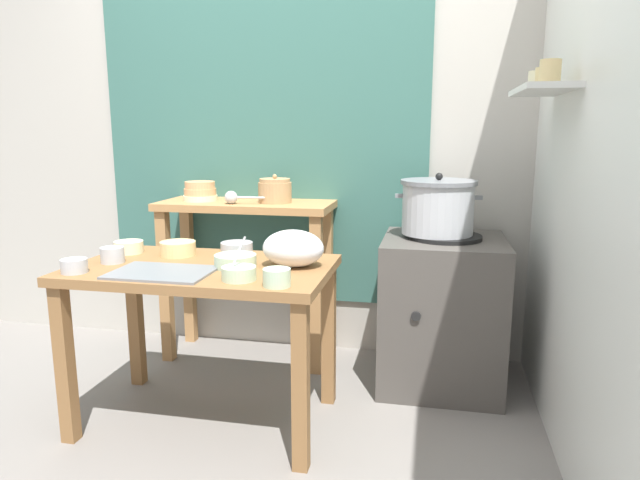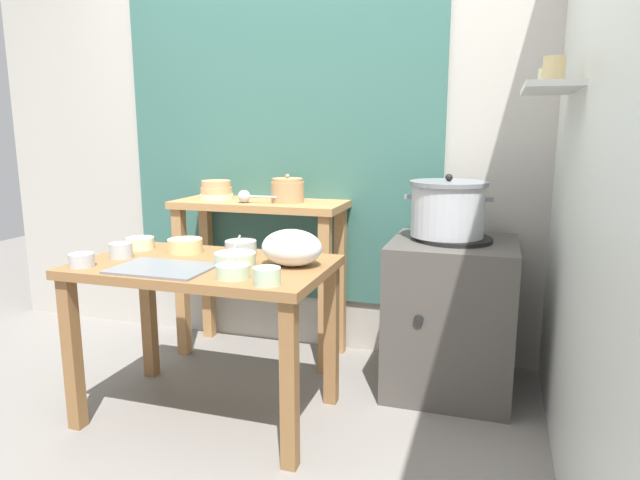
% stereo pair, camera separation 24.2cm
% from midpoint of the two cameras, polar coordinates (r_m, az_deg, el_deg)
% --- Properties ---
extents(ground_plane, '(9.00, 9.00, 0.00)m').
position_cam_midpoint_polar(ground_plane, '(2.61, -12.10, -18.72)').
color(ground_plane, gray).
extents(wall_back, '(4.40, 0.12, 2.60)m').
position_cam_midpoint_polar(wall_back, '(3.27, -3.81, 11.38)').
color(wall_back, '#B2ADA3').
rests_on(wall_back, ground).
extents(wall_right, '(0.30, 3.20, 2.60)m').
position_cam_midpoint_polar(wall_right, '(2.30, 23.25, 10.58)').
color(wall_right, silver).
rests_on(wall_right, ground).
extents(prep_table, '(1.10, 0.66, 0.72)m').
position_cam_midpoint_polar(prep_table, '(2.50, -14.57, -4.99)').
color(prep_table, olive).
rests_on(prep_table, ground).
extents(back_shelf_table, '(0.96, 0.40, 0.90)m').
position_cam_midpoint_polar(back_shelf_table, '(3.16, -9.67, -0.12)').
color(back_shelf_table, '#B27F4C').
rests_on(back_shelf_table, ground).
extents(stove_block, '(0.60, 0.61, 0.78)m').
position_cam_midpoint_polar(stove_block, '(2.90, 9.99, -7.19)').
color(stove_block, '#4C4742').
rests_on(stove_block, ground).
extents(steamer_pot, '(0.42, 0.37, 0.30)m').
position_cam_midpoint_polar(steamer_pot, '(2.80, 9.55, 3.35)').
color(steamer_pot, '#B7BABF').
rests_on(steamer_pot, stove_block).
extents(clay_pot, '(0.18, 0.18, 0.16)m').
position_cam_midpoint_polar(clay_pot, '(3.06, -6.89, 5.00)').
color(clay_pot, tan).
rests_on(clay_pot, back_shelf_table).
extents(bowl_stack_enamel, '(0.19, 0.19, 0.11)m').
position_cam_midpoint_polar(bowl_stack_enamel, '(3.23, -14.27, 4.80)').
color(bowl_stack_enamel, beige).
rests_on(bowl_stack_enamel, back_shelf_table).
extents(ladle, '(0.30, 0.07, 0.07)m').
position_cam_midpoint_polar(ladle, '(3.05, -11.09, 4.28)').
color(ladle, '#B7BABF').
rests_on(ladle, back_shelf_table).
extents(serving_tray, '(0.40, 0.28, 0.01)m').
position_cam_midpoint_polar(serving_tray, '(2.37, -18.70, -3.19)').
color(serving_tray, slate).
rests_on(serving_tray, prep_table).
extents(plastic_bag, '(0.26, 0.21, 0.16)m').
position_cam_midpoint_polar(plastic_bag, '(2.36, -5.69, -0.88)').
color(plastic_bag, white).
rests_on(plastic_bag, prep_table).
extents(prep_bowl_0, '(0.13, 0.13, 0.06)m').
position_cam_midpoint_polar(prep_bowl_0, '(2.81, -21.31, -0.64)').
color(prep_bowl_0, beige).
rests_on(prep_bowl_0, prep_table).
extents(prep_bowl_1, '(0.10, 0.10, 0.06)m').
position_cam_midpoint_polar(prep_bowl_1, '(2.52, -26.38, -2.36)').
color(prep_bowl_1, '#B7BABF').
rests_on(prep_bowl_1, prep_table).
extents(prep_bowl_2, '(0.16, 0.16, 0.06)m').
position_cam_midpoint_polar(prep_bowl_2, '(2.68, -16.84, -0.80)').
color(prep_bowl_2, '#E5C684').
rests_on(prep_bowl_2, prep_table).
extents(prep_bowl_3, '(0.13, 0.13, 0.16)m').
position_cam_midpoint_polar(prep_bowl_3, '(2.19, -11.43, -3.31)').
color(prep_bowl_3, '#B7D1AD').
rests_on(prep_bowl_3, prep_table).
extents(prep_bowl_4, '(0.10, 0.10, 0.07)m').
position_cam_midpoint_polar(prep_bowl_4, '(2.63, -22.94, -1.38)').
color(prep_bowl_4, '#B7BABF').
rests_on(prep_bowl_4, prep_table).
extents(prep_bowl_5, '(0.15, 0.15, 0.07)m').
position_cam_midpoint_polar(prep_bowl_5, '(2.58, -11.17, -0.94)').
color(prep_bowl_5, '#B7BABF').
rests_on(prep_bowl_5, prep_table).
extents(prep_bowl_6, '(0.10, 0.10, 0.07)m').
position_cam_midpoint_polar(prep_bowl_6, '(2.08, -7.78, -3.79)').
color(prep_bowl_6, '#B7D1AD').
rests_on(prep_bowl_6, prep_table).
extents(prep_bowl_7, '(0.18, 0.18, 0.05)m').
position_cam_midpoint_polar(prep_bowl_7, '(2.39, -11.52, -2.08)').
color(prep_bowl_7, '#B7D1AD').
rests_on(prep_bowl_7, prep_table).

